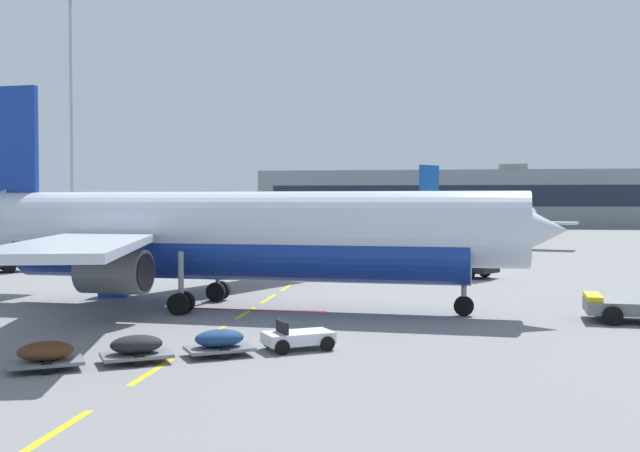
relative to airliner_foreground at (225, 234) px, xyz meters
name	(u,v)px	position (x,y,z in m)	size (l,w,h in m)	color
ground	(606,280)	(23.49, 17.46, -3.95)	(400.00, 400.00, 0.00)	slate
apron_paint_markings	(302,277)	(1.49, 16.32, -3.95)	(8.00, 98.54, 0.01)	yellow
airliner_foreground	(225,234)	(0.00, 0.00, 0.00)	(34.82, 34.50, 12.20)	silver
airliner_mid_left	(479,220)	(17.54, 60.10, -0.71)	(24.11, 25.94, 10.00)	silver
catering_truck	(453,255)	(12.68, 18.61, -2.30)	(7.16, 5.88, 3.14)	black
baggage_train	(180,345)	(1.77, -12.86, -3.42)	(10.69, 7.23, 1.14)	silver
uld_cargo_container	(115,283)	(-7.81, 3.81, -3.15)	(1.70, 1.66, 1.60)	#194C9E
apron_light_mast_near	(71,94)	(-29.16, 41.66, 13.88)	(1.80, 1.80, 29.23)	slate
terminal_satellite	(454,199)	(17.45, 136.65, 2.36)	(87.75, 22.14, 14.20)	gray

